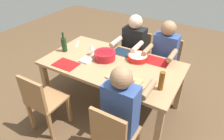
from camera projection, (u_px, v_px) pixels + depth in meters
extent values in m
plane|color=brown|center=(112.00, 105.00, 3.10)|extent=(8.00, 8.00, 0.00)
cube|color=#A87F56|center=(112.00, 64.00, 2.71)|extent=(1.81, 1.00, 0.04)
cube|color=#A87F56|center=(180.00, 89.00, 2.86)|extent=(0.07, 0.07, 0.70)
cube|color=#A87F56|center=(83.00, 58.00, 3.59)|extent=(0.07, 0.07, 0.70)
cube|color=#A87F56|center=(158.00, 132.00, 2.23)|extent=(0.07, 0.07, 0.70)
cube|color=#A87F56|center=(46.00, 84.00, 2.95)|extent=(0.07, 0.07, 0.70)
cube|color=#9E7044|center=(117.00, 132.00, 2.11)|extent=(0.40, 0.40, 0.03)
cube|color=#9E7044|center=(108.00, 130.00, 1.87)|extent=(0.38, 0.04, 0.40)
cube|color=#9E7044|center=(111.00, 129.00, 2.43)|extent=(0.04, 0.04, 0.42)
cylinder|color=#2D2D38|center=(120.00, 129.00, 2.42)|extent=(0.11, 0.11, 0.45)
cylinder|color=#2D2D38|center=(132.00, 134.00, 2.35)|extent=(0.11, 0.11, 0.45)
cube|color=#334C8C|center=(121.00, 108.00, 2.00)|extent=(0.34, 0.20, 0.55)
cylinder|color=#9E7251|center=(119.00, 79.00, 2.20)|extent=(0.07, 0.30, 0.07)
cylinder|color=#9E7251|center=(148.00, 89.00, 2.06)|extent=(0.07, 0.30, 0.07)
sphere|color=#9E7251|center=(121.00, 78.00, 1.80)|extent=(0.21, 0.21, 0.21)
cube|color=#9E7044|center=(163.00, 67.00, 3.18)|extent=(0.40, 0.40, 0.03)
cube|color=#9E7044|center=(169.00, 50.00, 3.20)|extent=(0.38, 0.04, 0.40)
cube|color=#9E7044|center=(169.00, 87.00, 3.11)|extent=(0.04, 0.04, 0.42)
cube|color=#9E7044|center=(148.00, 81.00, 3.25)|extent=(0.04, 0.04, 0.42)
cube|color=#9E7044|center=(175.00, 76.00, 3.35)|extent=(0.04, 0.04, 0.42)
cube|color=#9E7044|center=(155.00, 71.00, 3.50)|extent=(0.04, 0.04, 0.42)
cylinder|color=#2D2D38|center=(162.00, 87.00, 3.10)|extent=(0.11, 0.11, 0.45)
cylinder|color=#2D2D38|center=(152.00, 83.00, 3.17)|extent=(0.11, 0.11, 0.45)
cube|color=#334C8C|center=(165.00, 52.00, 2.98)|extent=(0.34, 0.20, 0.55)
cylinder|color=#9E7251|center=(172.00, 55.00, 2.65)|extent=(0.07, 0.30, 0.07)
cylinder|color=#9E7251|center=(148.00, 49.00, 2.79)|extent=(0.07, 0.30, 0.07)
sphere|color=#9E7251|center=(169.00, 28.00, 2.78)|extent=(0.21, 0.21, 0.21)
cube|color=#9E7044|center=(47.00, 100.00, 2.54)|extent=(0.40, 0.40, 0.03)
cube|color=#9E7044|center=(32.00, 95.00, 2.29)|extent=(0.38, 0.04, 0.40)
cube|color=#9E7044|center=(50.00, 101.00, 2.86)|extent=(0.04, 0.04, 0.42)
cube|color=#9E7044|center=(69.00, 109.00, 2.71)|extent=(0.04, 0.04, 0.42)
cube|color=#9E7044|center=(31.00, 116.00, 2.61)|extent=(0.04, 0.04, 0.42)
cube|color=#9E7044|center=(51.00, 127.00, 2.47)|extent=(0.04, 0.04, 0.42)
cube|color=#9E7044|center=(135.00, 59.00, 3.39)|extent=(0.40, 0.40, 0.03)
cube|color=#9E7044|center=(140.00, 43.00, 3.41)|extent=(0.38, 0.04, 0.40)
cube|color=#9E7044|center=(139.00, 78.00, 3.32)|extent=(0.04, 0.04, 0.42)
cube|color=#9E7044|center=(120.00, 72.00, 3.47)|extent=(0.04, 0.04, 0.42)
cube|color=#9E7044|center=(147.00, 68.00, 3.57)|extent=(0.04, 0.04, 0.42)
cube|color=#9E7044|center=(129.00, 63.00, 3.71)|extent=(0.04, 0.04, 0.42)
cylinder|color=#2D2D38|center=(132.00, 77.00, 3.32)|extent=(0.11, 0.11, 0.45)
cylinder|color=#2D2D38|center=(124.00, 74.00, 3.39)|extent=(0.11, 0.11, 0.45)
cube|color=black|center=(134.00, 45.00, 3.19)|extent=(0.34, 0.20, 0.55)
cylinder|color=beige|center=(137.00, 47.00, 2.86)|extent=(0.07, 0.30, 0.07)
cylinder|color=beige|center=(116.00, 41.00, 3.01)|extent=(0.07, 0.30, 0.07)
sphere|color=beige|center=(135.00, 22.00, 2.99)|extent=(0.21, 0.21, 0.21)
cylinder|color=#B21923|center=(105.00, 56.00, 2.75)|extent=(0.29, 0.29, 0.11)
cylinder|color=#669E33|center=(105.00, 53.00, 2.73)|extent=(0.25, 0.25, 0.04)
cylinder|color=red|center=(138.00, 57.00, 2.75)|extent=(0.28, 0.28, 0.07)
cylinder|color=beige|center=(138.00, 56.00, 2.74)|extent=(0.25, 0.25, 0.03)
cube|color=tan|center=(124.00, 79.00, 2.37)|extent=(0.43, 0.28, 0.02)
ellipsoid|color=tan|center=(124.00, 75.00, 2.34)|extent=(0.33, 0.16, 0.09)
cylinder|color=#193819|center=(64.00, 45.00, 2.93)|extent=(0.08, 0.08, 0.20)
cylinder|color=#193819|center=(63.00, 35.00, 2.85)|extent=(0.03, 0.03, 0.09)
cylinder|color=brown|center=(161.00, 81.00, 2.17)|extent=(0.06, 0.06, 0.22)
cylinder|color=silver|center=(92.00, 55.00, 2.88)|extent=(0.07, 0.07, 0.01)
cylinder|color=silver|center=(92.00, 52.00, 2.86)|extent=(0.01, 0.01, 0.07)
cone|color=silver|center=(92.00, 47.00, 2.82)|extent=(0.08, 0.08, 0.08)
cube|color=maroon|center=(157.00, 61.00, 2.73)|extent=(0.32, 0.23, 0.01)
cube|color=maroon|center=(66.00, 64.00, 2.66)|extent=(0.32, 0.23, 0.01)
cube|color=#142333|center=(124.00, 52.00, 2.94)|extent=(0.32, 0.23, 0.01)
cube|color=silver|center=(77.00, 44.00, 3.17)|extent=(0.14, 0.21, 0.01)
cube|color=white|center=(86.00, 60.00, 2.73)|extent=(0.14, 0.14, 0.02)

